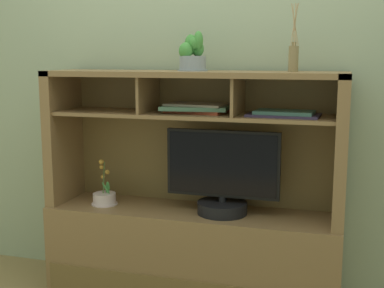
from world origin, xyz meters
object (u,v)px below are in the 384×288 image
Objects in this scene: tv_monitor at (222,181)px; magazine_stack_left at (284,114)px; potted_orchid at (104,197)px; magazine_stack_centre at (196,108)px; potted_succulent at (192,56)px; media_console at (192,229)px; diffuser_bottle at (293,57)px.

magazine_stack_left is at bearing 1.16° from tv_monitor.
magazine_stack_left reaches higher than potted_orchid.
magazine_stack_left is at bearing -3.84° from magazine_stack_centre.
tv_monitor is at bearing -10.42° from potted_succulent.
diffuser_bottle is at bearing 1.17° from media_console.
potted_orchid is at bearing -173.80° from potted_succulent.
media_console is 4.37× the size of magazine_stack_left.
media_console is at bearing -74.95° from potted_succulent.
diffuser_bottle is (0.04, 0.03, 0.28)m from magazine_stack_left.
magazine_stack_centre is at bearing 32.80° from media_console.
magazine_stack_left is 0.99× the size of magazine_stack_centre.
potted_orchid is at bearing -174.45° from media_console.
magazine_stack_left is 1.10× the size of diffuser_bottle.
potted_orchid is 0.71× the size of magazine_stack_centre.
magazine_stack_left is at bearing -2.40° from media_console.
potted_succulent is at bearing 176.94° from magazine_stack_left.
diffuser_bottle reaches higher than magazine_stack_centre.
media_console is 7.75× the size of potted_succulent.
diffuser_bottle is at bearing 41.81° from magazine_stack_left.
magazine_stack_centre is (-0.16, 0.04, 0.39)m from tv_monitor.
media_console is 0.35m from tv_monitor.
diffuser_bottle is at bearing 0.54° from potted_succulent.
magazine_stack_left is 0.29m from diffuser_bottle.
tv_monitor is at bearing -178.84° from magazine_stack_left.
potted_succulent reaches higher than magazine_stack_left.
diffuser_bottle is at bearing -0.05° from magazine_stack_centre.
potted_succulent reaches higher than magazine_stack_centre.
potted_orchid is at bearing -178.33° from magazine_stack_left.
potted_succulent is at bearing 105.05° from media_console.
magazine_stack_centre is 0.58m from diffuser_bottle.
magazine_stack_centre is at bearing 16.13° from potted_succulent.
magazine_stack_centre is (-0.48, 0.03, 0.01)m from magazine_stack_left.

